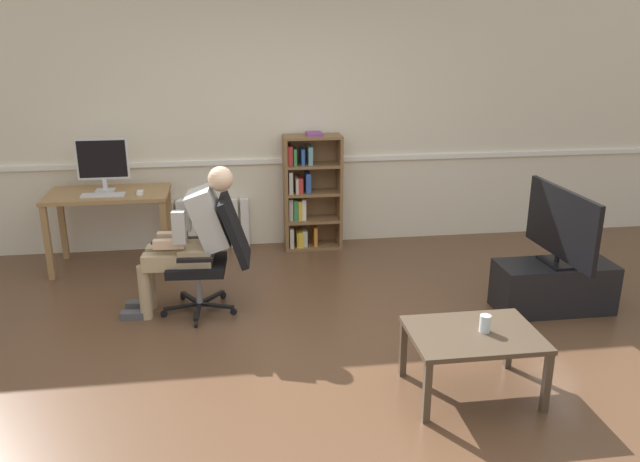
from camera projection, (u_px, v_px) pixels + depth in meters
The scene contains 14 objects.
ground_plane at pixel (316, 362), 4.49m from camera, with size 18.00×18.00×0.00m, color brown.
back_wall at pixel (282, 119), 6.56m from camera, with size 12.00×0.13×2.70m.
computer_desk at pixel (109, 204), 6.08m from camera, with size 1.14×0.64×0.76m.
imac_monitor at pixel (103, 161), 6.02m from camera, with size 0.49×0.14×0.51m.
keyboard at pixel (103, 195), 5.91m from camera, with size 0.40×0.12×0.02m, color silver.
computer_mouse at pixel (140, 192), 5.97m from camera, with size 0.06×0.10×0.03m, color white.
bookshelf at pixel (308, 194), 6.63m from camera, with size 0.60×0.29×1.23m.
radiator at pixel (208, 224), 6.68m from camera, with size 0.86×0.08×0.53m.
office_chair at pixel (214, 252), 5.13m from camera, with size 0.77×0.62×0.99m.
person_seated at pixel (191, 237), 5.07m from camera, with size 0.96×0.41×1.24m.
tv_stand at pixel (553, 287), 5.25m from camera, with size 0.97×0.40×0.41m.
tv_screen at pixel (561, 225), 5.08m from camera, with size 0.21×1.00×0.63m.
coffee_table at pixel (473, 340), 4.00m from camera, with size 0.82×0.60×0.44m.
drinking_glass at pixel (485, 323), 3.97m from camera, with size 0.07×0.07×0.11m, color silver.
Camera 1 is at (-0.53, -3.93, 2.30)m, focal length 35.28 mm.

